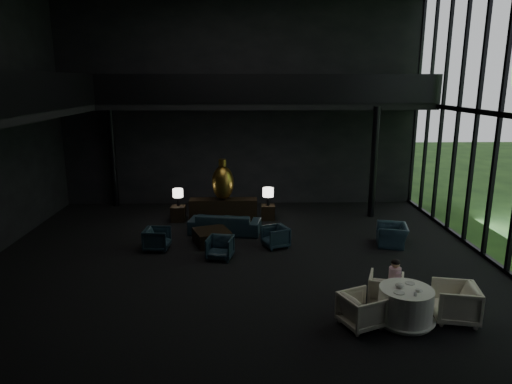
{
  "coord_description": "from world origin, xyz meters",
  "views": [
    {
      "loc": [
        0.16,
        -12.06,
        4.85
      ],
      "look_at": [
        0.47,
        0.5,
        1.8
      ],
      "focal_mm": 32.0,
      "sensor_mm": 36.0,
      "label": 1
    }
  ],
  "objects_px": {
    "dining_chair_east": "(456,299)",
    "table_lamp_right": "(268,193)",
    "lounge_armchair_west": "(157,239)",
    "sofa": "(225,219)",
    "table_lamp_left": "(178,194)",
    "window_armchair": "(392,233)",
    "side_table_right": "(268,212)",
    "lounge_armchair_south": "(220,248)",
    "coffee_table": "(212,237)",
    "side_table_left": "(178,214)",
    "console": "(223,209)",
    "lounge_armchair_east": "(275,237)",
    "child": "(395,272)",
    "dining_chair_north": "(386,288)",
    "dining_table": "(405,308)",
    "bronze_urn": "(223,182)",
    "dining_chair_west": "(362,309)"
  },
  "relations": [
    {
      "from": "dining_chair_east",
      "to": "table_lamp_right",
      "type": "bearing_deg",
      "value": -142.07
    },
    {
      "from": "table_lamp_right",
      "to": "lounge_armchair_west",
      "type": "distance_m",
      "value": 4.54
    },
    {
      "from": "table_lamp_right",
      "to": "sofa",
      "type": "height_order",
      "value": "table_lamp_right"
    },
    {
      "from": "table_lamp_left",
      "to": "window_armchair",
      "type": "xyz_separation_m",
      "value": [
        6.83,
        -2.73,
        -0.58
      ]
    },
    {
      "from": "side_table_right",
      "to": "sofa",
      "type": "xyz_separation_m",
      "value": [
        -1.48,
        -1.51,
        0.23
      ]
    },
    {
      "from": "lounge_armchair_south",
      "to": "side_table_right",
      "type": "bearing_deg",
      "value": 78.84
    },
    {
      "from": "side_table_right",
      "to": "lounge_armchair_west",
      "type": "height_order",
      "value": "lounge_armchair_west"
    },
    {
      "from": "sofa",
      "to": "coffee_table",
      "type": "height_order",
      "value": "sofa"
    },
    {
      "from": "table_lamp_left",
      "to": "dining_chair_east",
      "type": "distance_m",
      "value": 9.87
    },
    {
      "from": "side_table_right",
      "to": "side_table_left",
      "type": "bearing_deg",
      "value": -178.06
    },
    {
      "from": "table_lamp_left",
      "to": "console",
      "type": "bearing_deg",
      "value": 1.38
    },
    {
      "from": "console",
      "to": "coffee_table",
      "type": "relative_size",
      "value": 2.41
    },
    {
      "from": "window_armchair",
      "to": "lounge_armchair_east",
      "type": "bearing_deg",
      "value": -76.71
    },
    {
      "from": "table_lamp_left",
      "to": "child",
      "type": "height_order",
      "value": "table_lamp_left"
    },
    {
      "from": "lounge_armchair_west",
      "to": "child",
      "type": "relative_size",
      "value": 1.18
    },
    {
      "from": "lounge_armchair_south",
      "to": "dining_chair_east",
      "type": "relative_size",
      "value": 0.66
    },
    {
      "from": "window_armchair",
      "to": "dining_chair_north",
      "type": "bearing_deg",
      "value": -7.47
    },
    {
      "from": "console",
      "to": "dining_table",
      "type": "distance_m",
      "value": 8.37
    },
    {
      "from": "window_armchair",
      "to": "dining_table",
      "type": "bearing_deg",
      "value": -2.33
    },
    {
      "from": "console",
      "to": "coffee_table",
      "type": "distance_m",
      "value": 2.55
    },
    {
      "from": "side_table_left",
      "to": "dining_chair_east",
      "type": "distance_m",
      "value": 9.8
    },
    {
      "from": "bronze_urn",
      "to": "lounge_armchair_south",
      "type": "height_order",
      "value": "bronze_urn"
    },
    {
      "from": "table_lamp_right",
      "to": "child",
      "type": "distance_m",
      "value": 6.84
    },
    {
      "from": "coffee_table",
      "to": "bronze_urn",
      "type": "bearing_deg",
      "value": 84.53
    },
    {
      "from": "child",
      "to": "lounge_armchair_east",
      "type": "bearing_deg",
      "value": -55.92
    },
    {
      "from": "window_armchair",
      "to": "dining_table",
      "type": "relative_size",
      "value": 0.73
    },
    {
      "from": "bronze_urn",
      "to": "window_armchair",
      "type": "bearing_deg",
      "value": -27.59
    },
    {
      "from": "console",
      "to": "bronze_urn",
      "type": "distance_m",
      "value": 1.0
    },
    {
      "from": "table_lamp_right",
      "to": "dining_chair_north",
      "type": "xyz_separation_m",
      "value": [
        2.32,
        -6.38,
        -0.63
      ]
    },
    {
      "from": "bronze_urn",
      "to": "side_table_left",
      "type": "relative_size",
      "value": 2.66
    },
    {
      "from": "bronze_urn",
      "to": "side_table_right",
      "type": "relative_size",
      "value": 2.71
    },
    {
      "from": "sofa",
      "to": "table_lamp_right",
      "type": "bearing_deg",
      "value": -126.61
    },
    {
      "from": "dining_chair_north",
      "to": "dining_chair_east",
      "type": "height_order",
      "value": "dining_chair_east"
    },
    {
      "from": "sofa",
      "to": "dining_chair_east",
      "type": "relative_size",
      "value": 2.63
    },
    {
      "from": "sofa",
      "to": "lounge_armchair_east",
      "type": "distance_m",
      "value": 2.05
    },
    {
      "from": "side_table_right",
      "to": "coffee_table",
      "type": "distance_m",
      "value": 3.12
    },
    {
      "from": "lounge_armchair_south",
      "to": "dining_chair_west",
      "type": "distance_m",
      "value": 4.81
    },
    {
      "from": "side_table_left",
      "to": "dining_chair_west",
      "type": "distance_m",
      "value": 8.71
    },
    {
      "from": "coffee_table",
      "to": "dining_table",
      "type": "xyz_separation_m",
      "value": [
        4.3,
        -4.78,
        0.11
      ]
    },
    {
      "from": "dining_table",
      "to": "child",
      "type": "bearing_deg",
      "value": 86.86
    },
    {
      "from": "lounge_armchair_east",
      "to": "coffee_table",
      "type": "bearing_deg",
      "value": -121.73
    },
    {
      "from": "table_lamp_right",
      "to": "lounge_armchair_east",
      "type": "relative_size",
      "value": 1.01
    },
    {
      "from": "side_table_left",
      "to": "child",
      "type": "distance_m",
      "value": 8.51
    },
    {
      "from": "side_table_right",
      "to": "coffee_table",
      "type": "xyz_separation_m",
      "value": [
        -1.84,
        -2.52,
        -0.04
      ]
    },
    {
      "from": "coffee_table",
      "to": "dining_chair_east",
      "type": "height_order",
      "value": "dining_chair_east"
    },
    {
      "from": "sofa",
      "to": "lounge_armchair_east",
      "type": "bearing_deg",
      "value": 148.98
    },
    {
      "from": "lounge_armchair_east",
      "to": "console",
      "type": "bearing_deg",
      "value": -172.12
    },
    {
      "from": "table_lamp_left",
      "to": "coffee_table",
      "type": "xyz_separation_m",
      "value": [
        1.36,
        -2.5,
        -0.76
      ]
    },
    {
      "from": "window_armchair",
      "to": "dining_chair_north",
      "type": "xyz_separation_m",
      "value": [
        -1.31,
        -3.69,
        -0.03
      ]
    },
    {
      "from": "console",
      "to": "dining_table",
      "type": "height_order",
      "value": "console"
    }
  ]
}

